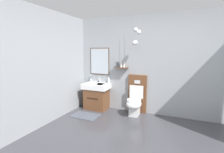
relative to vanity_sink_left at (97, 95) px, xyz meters
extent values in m
cube|color=#999EA3|center=(1.75, 0.27, 0.87)|extent=(4.83, 0.12, 2.50)
cube|color=#4C301E|center=(0.00, 0.20, 0.94)|extent=(0.59, 0.02, 0.75)
cube|color=silver|center=(0.00, 0.19, 0.94)|extent=(0.55, 0.01, 0.71)
cube|color=brown|center=(0.68, 0.13, 0.80)|extent=(0.36, 0.14, 0.02)
cylinder|color=slate|center=(0.57, 0.12, 0.88)|extent=(0.08, 0.08, 0.14)
cylinder|color=white|center=(0.67, 0.13, 0.88)|extent=(0.06, 0.06, 0.13)
cone|color=white|center=(0.76, 0.13, 0.87)|extent=(0.04, 0.04, 0.13)
cylinder|color=gray|center=(1.08, 0.02, 1.80)|extent=(0.01, 0.01, 0.64)
sphere|color=silver|center=(1.08, 0.02, 1.43)|extent=(0.12, 0.12, 0.12)
cylinder|color=gray|center=(1.06, -0.05, 1.79)|extent=(0.01, 0.01, 0.66)
sphere|color=silver|center=(1.06, -0.05, 1.41)|extent=(0.10, 0.10, 0.10)
cylinder|color=gray|center=(1.15, -0.26, 1.93)|extent=(0.01, 0.01, 0.38)
sphere|color=silver|center=(1.15, -0.26, 1.70)|extent=(0.10, 0.10, 0.10)
cylinder|color=gray|center=(1.22, -0.24, 1.91)|extent=(0.01, 0.01, 0.43)
sphere|color=silver|center=(1.22, -0.24, 1.64)|extent=(0.11, 0.11, 0.11)
cube|color=#999EA3|center=(-0.60, -1.76, 0.87)|extent=(0.12, 4.18, 2.50)
cube|color=#474C56|center=(0.00, -0.60, -0.37)|extent=(0.68, 0.44, 0.01)
cube|color=brown|center=(0.00, 0.00, -0.09)|extent=(0.61, 0.46, 0.57)
cube|color=black|center=(0.00, -0.24, -0.02)|extent=(0.34, 0.01, 0.02)
cube|color=white|center=(0.00, 0.00, 0.27)|extent=(0.72, 0.50, 0.14)
cube|color=silver|center=(0.00, -0.03, 0.32)|extent=(0.44, 0.27, 0.03)
cylinder|color=silver|center=(0.00, 0.20, 0.39)|extent=(0.03, 0.03, 0.11)
cylinder|color=silver|center=(0.00, 0.15, 0.44)|extent=(0.02, 0.11, 0.02)
cube|color=brown|center=(1.11, 0.20, 0.12)|extent=(0.48, 0.10, 1.00)
cube|color=silver|center=(1.11, 0.14, 0.44)|extent=(0.15, 0.01, 0.09)
cube|color=white|center=(1.11, -0.07, -0.21)|extent=(0.22, 0.30, 0.34)
ellipsoid|color=white|center=(1.11, -0.15, -0.06)|extent=(0.37, 0.46, 0.24)
torus|color=white|center=(1.11, -0.15, 0.04)|extent=(0.35, 0.35, 0.04)
cube|color=white|center=(1.11, 0.07, 0.20)|extent=(0.35, 0.03, 0.33)
cylinder|color=silver|center=(-0.28, 0.17, 0.39)|extent=(0.07, 0.07, 0.09)
cylinder|color=purple|center=(-0.27, 0.17, 0.45)|extent=(0.03, 0.03, 0.17)
cube|color=white|center=(-0.25, 0.16, 0.53)|extent=(0.02, 0.02, 0.03)
cylinder|color=#2D84DB|center=(-0.28, 0.18, 0.44)|extent=(0.02, 0.01, 0.16)
cube|color=white|center=(-0.28, 0.18, 0.52)|extent=(0.01, 0.02, 0.03)
cylinder|color=#DB3847|center=(-0.30, 0.17, 0.44)|extent=(0.03, 0.03, 0.16)
cube|color=white|center=(-0.29, 0.18, 0.52)|extent=(0.01, 0.02, 0.03)
cylinder|color=#33B266|center=(-0.27, 0.15, 0.45)|extent=(0.02, 0.02, 0.17)
cube|color=white|center=(-0.28, 0.15, 0.53)|extent=(0.01, 0.02, 0.03)
cylinder|color=white|center=(0.29, 0.18, 0.41)|extent=(0.06, 0.06, 0.15)
cylinder|color=silver|center=(0.29, 0.18, 0.51)|extent=(0.02, 0.02, 0.04)
cube|color=white|center=(-0.04, -0.15, 0.36)|extent=(0.22, 0.16, 0.04)
camera|label=1|loc=(2.14, -3.93, 1.22)|focal=26.26mm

